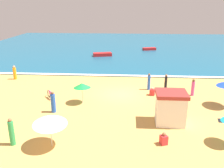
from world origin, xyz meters
TOP-DOWN VIEW (x-y plane):
  - ground_plane at (0.00, 0.00)m, footprint 60.00×60.00m
  - ocean_water at (0.00, 28.00)m, footprint 60.00×44.00m
  - wave_breaker_foam at (0.00, 6.30)m, footprint 57.00×0.70m
  - lifeguard_cabana at (3.95, -5.89)m, footprint 2.26×1.98m
  - beach_umbrella_2 at (-3.33, -2.46)m, footprint 2.01×2.02m
  - beach_umbrella_5 at (-3.98, -9.62)m, footprint 2.81×2.82m
  - parked_bicycle at (-6.54, -1.66)m, footprint 1.14×1.49m
  - beachgoer_0 at (4.70, 1.74)m, footprint 0.38×0.38m
  - beachgoer_1 at (7.09, 0.12)m, footprint 0.43×0.43m
  - beachgoer_3 at (-12.70, 4.16)m, footprint 0.51×0.51m
  - beachgoer_4 at (-6.52, -9.62)m, footprint 0.49×0.49m
  - beachgoer_5 at (3.17, -0.06)m, footprint 0.58×0.58m
  - beachgoer_6 at (3.13, -8.90)m, footprint 0.55×0.55m
  - beachgoer_7 at (2.94, 1.57)m, footprint 0.37×0.37m
  - beachgoer_8 at (-5.36, -4.61)m, footprint 0.51×0.51m
  - small_boat_0 at (4.67, 23.88)m, footprint 2.63×1.55m
  - small_boat_1 at (-3.69, 17.78)m, footprint 3.31×2.00m

SIDE VIEW (x-z plane):
  - ground_plane at x=0.00m, z-range 0.00..0.00m
  - ocean_water at x=0.00m, z-range 0.00..0.10m
  - wave_breaker_foam at x=0.00m, z-range 0.10..0.11m
  - small_boat_0 at x=4.67m, z-range 0.10..0.55m
  - beachgoer_5 at x=3.17m, z-range -0.08..0.75m
  - beachgoer_6 at x=3.13m, z-range -0.07..0.78m
  - small_boat_1 at x=-3.69m, z-range 0.10..0.64m
  - parked_bicycle at x=-6.54m, z-range 0.00..0.76m
  - beachgoer_3 at x=-12.70m, z-range -0.06..1.60m
  - beachgoer_0 at x=4.70m, z-range -0.03..1.62m
  - beachgoer_1 at x=7.09m, z-range -0.02..1.67m
  - beachgoer_7 at x=2.94m, z-range -0.04..1.72m
  - beachgoer_8 at x=-5.36m, z-range -0.06..1.75m
  - beachgoer_4 at x=-6.52m, z-range -0.05..1.81m
  - lifeguard_cabana at x=3.95m, z-range 0.02..2.51m
  - beach_umbrella_2 at x=-3.33m, z-range 0.71..2.62m
  - beach_umbrella_5 at x=-3.98m, z-range 0.73..2.69m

